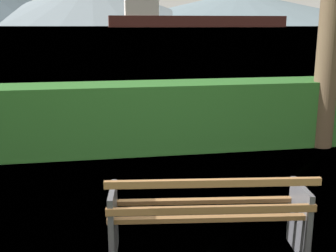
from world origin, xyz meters
The scene contains 5 objects.
water_surface centered at (0.00, 307.83, 0.00)m, with size 620.00×620.00×0.00m, color #7A99A8.
park_bench centered at (-0.01, -0.06, 0.43)m, with size 1.89×0.79×0.87m.
hedge_row centered at (0.00, 3.49, 0.58)m, with size 13.07×0.86×1.16m, color #2D6B28.
cargo_ship_large centered at (59.85, 279.85, 6.40)m, with size 119.94×16.30×22.88m.
distant_hills centered at (-21.89, 595.14, 33.87)m, with size 787.26×415.12×87.91m.
Camera 1 is at (-0.99, -3.50, 2.14)m, focal length 44.82 mm.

